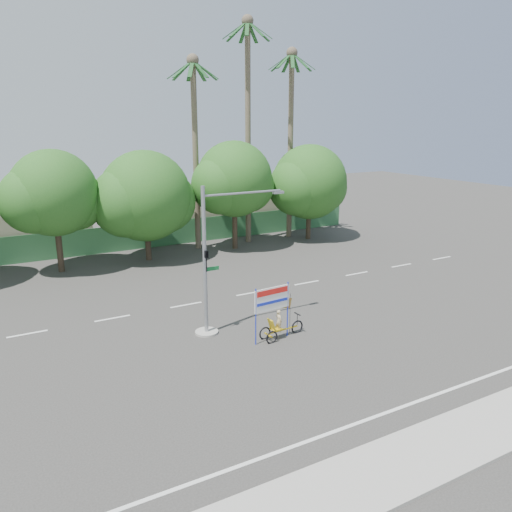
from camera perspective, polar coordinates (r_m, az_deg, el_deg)
ground at (r=22.00m, az=4.71°, el=-11.19°), size 120.00×120.00×0.00m
sidewalk_near at (r=17.15m, az=19.59°, el=-20.25°), size 50.00×2.40×0.12m
fence at (r=40.38m, az=-12.32°, el=2.31°), size 38.00×0.08×2.00m
building_left at (r=43.06m, az=-27.03°, el=3.14°), size 12.00×8.00×4.00m
building_right at (r=47.10m, az=-4.62°, el=5.42°), size 14.00×8.00×3.60m
tree_left at (r=34.89m, az=-22.17°, el=6.34°), size 6.66×5.60×8.07m
tree_center at (r=36.16m, az=-12.60°, el=6.41°), size 7.62×6.40×7.85m
tree_right at (r=38.58m, az=-2.56°, el=8.45°), size 6.90×5.80×8.36m
tree_far_right at (r=42.20m, az=6.08°, el=8.15°), size 7.38×6.20×7.94m
palm_tall at (r=40.59m, az=-0.93°, el=16.19°), size 3.73×3.79×17.45m
palm_mid at (r=42.61m, az=3.99°, el=14.67°), size 3.73×3.79×15.45m
palm_short at (r=38.69m, az=-7.00°, el=13.75°), size 3.73×3.79×14.45m
traffic_signal at (r=23.20m, az=-5.13°, el=-2.02°), size 4.72×1.10×7.00m
trike_billboard at (r=23.02m, az=2.37°, el=-6.96°), size 2.74×0.69×2.69m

